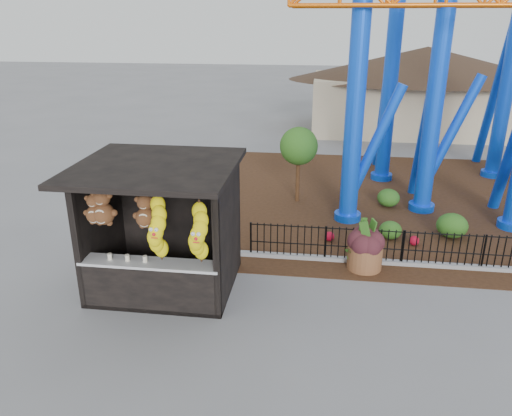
# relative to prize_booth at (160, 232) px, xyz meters

# --- Properties ---
(ground) EXTENTS (120.00, 120.00, 0.00)m
(ground) POSITION_rel_prize_booth_xyz_m (2.99, -0.91, -1.53)
(ground) COLOR slate
(ground) RESTS_ON ground
(mulch_bed) EXTENTS (18.00, 12.00, 0.02)m
(mulch_bed) POSITION_rel_prize_booth_xyz_m (6.99, 7.09, -1.52)
(mulch_bed) COLOR #331E11
(mulch_bed) RESTS_ON ground
(curb) EXTENTS (18.00, 0.18, 0.12)m
(curb) POSITION_rel_prize_booth_xyz_m (6.99, 2.09, -1.47)
(curb) COLOR gray
(curb) RESTS_ON ground
(prize_booth) EXTENTS (3.50, 3.40, 3.12)m
(prize_booth) POSITION_rel_prize_booth_xyz_m (0.00, 0.00, 0.00)
(prize_booth) COLOR black
(prize_booth) RESTS_ON ground
(picket_fence) EXTENTS (12.20, 0.06, 1.00)m
(picket_fence) POSITION_rel_prize_booth_xyz_m (7.89, 2.09, -1.03)
(picket_fence) COLOR black
(picket_fence) RESTS_ON ground
(roller_coaster) EXTENTS (11.00, 6.37, 10.82)m
(roller_coaster) POSITION_rel_prize_booth_xyz_m (8.11, 7.32, 4.91)
(roller_coaster) COLOR blue
(roller_coaster) RESTS_ON ground
(terracotta_planter) EXTENTS (1.09, 1.09, 0.64)m
(terracotta_planter) POSITION_rel_prize_booth_xyz_m (4.80, 1.79, -1.21)
(terracotta_planter) COLOR brown
(terracotta_planter) RESTS_ON ground
(planter_foliage) EXTENTS (0.70, 0.70, 0.64)m
(planter_foliage) POSITION_rel_prize_booth_xyz_m (4.80, 1.79, -0.58)
(planter_foliage) COLOR #37161B
(planter_foliage) RESTS_ON terracotta_planter
(potted_plant) EXTENTS (0.80, 0.72, 0.79)m
(potted_plant) POSITION_rel_prize_booth_xyz_m (4.60, 1.79, -1.14)
(potted_plant) COLOR #1C5A1A
(potted_plant) RESTS_ON ground
(landscaping) EXTENTS (8.13, 3.94, 0.72)m
(landscaping) POSITION_rel_prize_booth_xyz_m (7.50, 4.73, -1.22)
(landscaping) COLOR #285619
(landscaping) RESTS_ON mulch_bed
(pavilion) EXTENTS (15.00, 15.00, 4.80)m
(pavilion) POSITION_rel_prize_booth_xyz_m (8.99, 19.09, 1.53)
(pavilion) COLOR #BFAD8C
(pavilion) RESTS_ON ground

